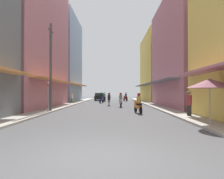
% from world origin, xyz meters
% --- Properties ---
extents(ground_plane, '(92.89, 92.89, 0.00)m').
position_xyz_m(ground_plane, '(0.00, 17.11, 0.00)').
color(ground_plane, '#4C4C4F').
extents(sidewalk_left, '(1.52, 50.22, 0.12)m').
position_xyz_m(sidewalk_left, '(-5.18, 17.11, 0.06)').
color(sidewalk_left, '#ADA89E').
rests_on(sidewalk_left, ground).
extents(sidewalk_right, '(1.52, 50.22, 0.12)m').
position_xyz_m(sidewalk_right, '(5.18, 17.11, 0.06)').
color(sidewalk_right, '#ADA89E').
rests_on(sidewalk_right, ground).
extents(building_left_mid, '(7.05, 13.72, 16.84)m').
position_xyz_m(building_left_mid, '(-8.94, 16.10, 8.41)').
color(building_left_mid, '#B7727F').
rests_on(building_left_mid, ground).
extents(building_left_far, '(7.05, 11.03, 14.47)m').
position_xyz_m(building_left_far, '(-8.94, 29.43, 7.23)').
color(building_left_far, '#8CA5CC').
rests_on(building_left_far, ground).
extents(building_right_mid, '(7.05, 13.29, 12.02)m').
position_xyz_m(building_right_mid, '(8.94, 17.36, 6.00)').
color(building_right_mid, '#B7727F').
rests_on(building_right_mid, ground).
extents(building_right_far, '(7.05, 12.44, 11.70)m').
position_xyz_m(building_right_far, '(8.94, 31.11, 5.85)').
color(building_right_far, '#EFD159').
rests_on(building_right_far, ground).
extents(motorbike_red, '(0.77, 1.73, 1.58)m').
position_xyz_m(motorbike_red, '(2.49, 30.47, 0.70)').
color(motorbike_red, black).
rests_on(motorbike_red, ground).
extents(motorbike_white, '(0.55, 1.81, 1.58)m').
position_xyz_m(motorbike_white, '(-0.13, 19.11, 0.70)').
color(motorbike_white, black).
rests_on(motorbike_white, ground).
extents(motorbike_orange, '(0.62, 1.79, 1.58)m').
position_xyz_m(motorbike_orange, '(2.35, 10.45, 0.70)').
color(motorbike_orange, black).
rests_on(motorbike_orange, ground).
extents(motorbike_blue, '(0.68, 1.77, 1.58)m').
position_xyz_m(motorbike_blue, '(-1.39, 24.54, 0.70)').
color(motorbike_blue, black).
rests_on(motorbike_blue, ground).
extents(motorbike_silver, '(0.55, 1.81, 1.58)m').
position_xyz_m(motorbike_silver, '(1.21, 16.65, 0.70)').
color(motorbike_silver, black).
rests_on(motorbike_silver, ground).
extents(motorbike_maroon, '(0.61, 1.79, 1.58)m').
position_xyz_m(motorbike_maroon, '(-1.15, 28.43, 0.70)').
color(motorbike_maroon, black).
rests_on(motorbike_maroon, ground).
extents(parked_car, '(1.93, 4.17, 1.45)m').
position_xyz_m(parked_car, '(-2.32, 33.02, 0.74)').
color(parked_car, black).
rests_on(parked_car, ground).
extents(pedestrian_midway, '(0.44, 0.44, 1.77)m').
position_xyz_m(pedestrian_midway, '(5.34, 7.99, 0.99)').
color(pedestrian_midway, '#262628').
rests_on(pedestrian_midway, ground).
extents(pedestrian_far, '(0.34, 0.34, 1.63)m').
position_xyz_m(pedestrian_far, '(-5.39, 22.86, 0.81)').
color(pedestrian_far, '#598C59').
rests_on(pedestrian_far, ground).
extents(vendor_umbrella, '(2.13, 2.13, 2.28)m').
position_xyz_m(vendor_umbrella, '(5.04, 4.55, 2.05)').
color(vendor_umbrella, '#99999E').
rests_on(vendor_umbrella, ground).
extents(utility_pole, '(0.20, 1.20, 7.22)m').
position_xyz_m(utility_pole, '(-4.67, 11.20, 3.69)').
color(utility_pole, '#4C4C4F').
rests_on(utility_pole, ground).
extents(street_sign_no_entry, '(0.07, 0.60, 2.65)m').
position_xyz_m(street_sign_no_entry, '(-4.57, 10.31, 1.72)').
color(street_sign_no_entry, gray).
rests_on(street_sign_no_entry, ground).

